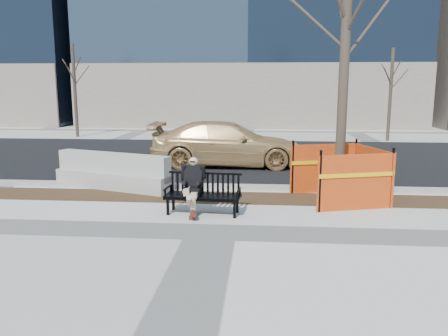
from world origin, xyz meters
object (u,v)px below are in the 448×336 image
(bench, at_px, (203,214))
(tree_fence, at_px, (338,200))
(jersey_barrier_left, at_px, (114,188))
(sedan, at_px, (227,165))
(seated_man, at_px, (193,213))

(bench, bearing_deg, tree_fence, 29.08)
(tree_fence, xyz_separation_m, jersey_barrier_left, (-5.72, 0.81, 0.00))
(sedan, bearing_deg, jersey_barrier_left, 142.10)
(sedan, bearing_deg, seated_man, 175.70)
(seated_man, relative_size, sedan, 0.23)
(bench, xyz_separation_m, jersey_barrier_left, (-2.67, 2.19, 0.00))
(jersey_barrier_left, bearing_deg, tree_fence, 11.25)
(sedan, xyz_separation_m, jersey_barrier_left, (-2.74, -3.70, 0.00))
(bench, relative_size, seated_man, 1.38)
(tree_fence, bearing_deg, seated_man, -158.10)
(bench, height_order, sedan, sedan)
(jersey_barrier_left, bearing_deg, seated_man, -21.71)
(tree_fence, height_order, jersey_barrier_left, tree_fence)
(seated_man, bearing_deg, bench, -11.09)
(bench, xyz_separation_m, sedan, (0.07, 5.89, 0.00))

